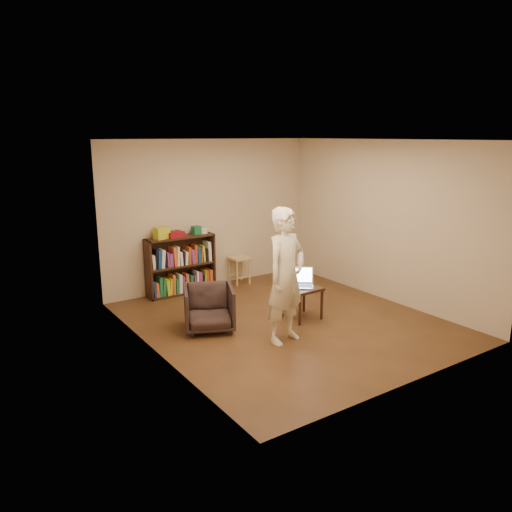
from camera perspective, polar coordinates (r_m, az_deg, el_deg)
floor at (r=7.40m, az=3.45°, el=-7.46°), size 4.50×4.50×0.00m
ceiling at (r=6.90m, az=3.76°, el=13.11°), size 4.50×4.50×0.00m
wall_back at (r=8.90m, az=-5.26°, el=4.81°), size 4.00×0.00×4.00m
wall_left at (r=6.06m, az=-11.61°, el=0.36°), size 0.00×4.50×4.50m
wall_right at (r=8.39m, az=14.54°, el=3.88°), size 0.00×4.50×4.50m
bookshelf at (r=8.64m, az=-8.62°, el=-1.40°), size 1.20×0.30×1.00m
box_yellow at (r=8.34m, az=-10.76°, el=2.60°), size 0.26×0.21×0.19m
red_cloth at (r=8.44m, az=-9.30°, el=2.45°), size 0.32×0.26×0.10m
box_green at (r=8.65m, az=-6.83°, el=2.95°), size 0.14×0.14×0.14m
box_white at (r=8.71m, az=-6.04°, el=2.89°), size 0.13×0.13×0.09m
stool at (r=9.13m, az=-1.92°, el=-0.70°), size 0.34×0.34×0.49m
armchair at (r=7.02m, az=-5.39°, el=-5.96°), size 0.90×0.91×0.63m
side_table at (r=7.42m, az=5.31°, el=-4.12°), size 0.48×0.48×0.49m
laptop at (r=7.41m, az=5.17°, el=-2.97°), size 0.48×0.48×0.27m
person at (r=6.45m, az=3.44°, el=-2.29°), size 0.73×0.57×1.79m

